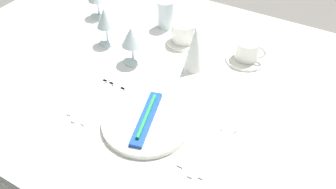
% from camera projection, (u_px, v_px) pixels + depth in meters
% --- Properties ---
extents(dining_table, '(1.80, 1.11, 0.74)m').
position_uv_depth(dining_table, '(179.00, 98.00, 1.19)').
color(dining_table, white).
rests_on(dining_table, ground).
extents(dinner_plate, '(0.26, 0.26, 0.02)m').
position_uv_depth(dinner_plate, '(147.00, 122.00, 0.98)').
color(dinner_plate, white).
rests_on(dinner_plate, dining_table).
extents(toothbrush_package, '(0.09, 0.21, 0.02)m').
position_uv_depth(toothbrush_package, '(147.00, 118.00, 0.97)').
color(toothbrush_package, blue).
rests_on(toothbrush_package, dinner_plate).
extents(fork_outer, '(0.03, 0.22, 0.00)m').
position_uv_depth(fork_outer, '(110.00, 100.00, 1.06)').
color(fork_outer, beige).
rests_on(fork_outer, dining_table).
extents(fork_inner, '(0.03, 0.23, 0.00)m').
position_uv_depth(fork_inner, '(99.00, 96.00, 1.07)').
color(fork_inner, beige).
rests_on(fork_inner, dining_table).
extents(fork_salad, '(0.02, 0.21, 0.00)m').
position_uv_depth(fork_salad, '(93.00, 92.00, 1.09)').
color(fork_salad, beige).
rests_on(fork_salad, dining_table).
extents(dinner_knife, '(0.03, 0.21, 0.00)m').
position_uv_depth(dinner_knife, '(198.00, 141.00, 0.94)').
color(dinner_knife, beige).
rests_on(dinner_knife, dining_table).
extents(spoon_soup, '(0.03, 0.22, 0.01)m').
position_uv_depth(spoon_soup, '(212.00, 140.00, 0.94)').
color(spoon_soup, beige).
rests_on(spoon_soup, dining_table).
extents(spoon_dessert, '(0.03, 0.22, 0.01)m').
position_uv_depth(spoon_dessert, '(224.00, 143.00, 0.94)').
color(spoon_dessert, beige).
rests_on(spoon_dessert, dining_table).
extents(saucer_left, '(0.14, 0.14, 0.01)m').
position_uv_depth(saucer_left, '(246.00, 59.00, 1.21)').
color(saucer_left, white).
rests_on(saucer_left, dining_table).
extents(coffee_cup_left, '(0.11, 0.08, 0.07)m').
position_uv_depth(coffee_cup_left, '(248.00, 50.00, 1.19)').
color(coffee_cup_left, white).
rests_on(coffee_cup_left, saucer_left).
extents(saucer_right, '(0.13, 0.13, 0.01)m').
position_uv_depth(saucer_right, '(183.00, 41.00, 1.30)').
color(saucer_right, white).
rests_on(saucer_right, dining_table).
extents(coffee_cup_right, '(0.11, 0.09, 0.07)m').
position_uv_depth(coffee_cup_right, '(184.00, 32.00, 1.27)').
color(coffee_cup_right, white).
rests_on(coffee_cup_right, saucer_right).
extents(wine_glass_centre, '(0.08, 0.08, 0.14)m').
position_uv_depth(wine_glass_centre, '(132.00, 38.00, 1.15)').
color(wine_glass_centre, silver).
rests_on(wine_glass_centre, dining_table).
extents(wine_glass_left, '(0.07, 0.07, 0.14)m').
position_uv_depth(wine_glass_left, '(105.00, 20.00, 1.23)').
color(wine_glass_left, silver).
rests_on(wine_glass_left, dining_table).
extents(drink_tumbler, '(0.06, 0.06, 0.11)m').
position_uv_depth(drink_tumbler, '(166.00, 16.00, 1.35)').
color(drink_tumbler, silver).
rests_on(drink_tumbler, dining_table).
extents(napkin_folded, '(0.07, 0.07, 0.16)m').
position_uv_depth(napkin_folded, '(195.00, 48.00, 1.13)').
color(napkin_folded, white).
rests_on(napkin_folded, dining_table).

